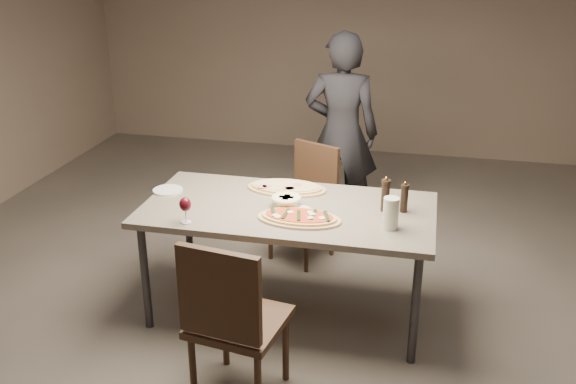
% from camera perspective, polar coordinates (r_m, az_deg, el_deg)
% --- Properties ---
extents(room, '(7.00, 7.00, 7.00)m').
position_cam_1_polar(room, '(3.76, 0.00, 7.79)').
color(room, '#5E5851').
rests_on(room, ground).
extents(dining_table, '(1.80, 0.90, 0.75)m').
position_cam_1_polar(dining_table, '(3.99, 0.00, -2.09)').
color(dining_table, slate).
rests_on(dining_table, ground).
extents(zucchini_pizza, '(0.50, 0.28, 0.05)m').
position_cam_1_polar(zucchini_pizza, '(3.78, 1.00, -2.29)').
color(zucchini_pizza, tan).
rests_on(zucchini_pizza, dining_table).
extents(ham_pizza, '(0.53, 0.29, 0.04)m').
position_cam_1_polar(ham_pizza, '(4.23, -0.12, 0.41)').
color(ham_pizza, tan).
rests_on(ham_pizza, dining_table).
extents(bread_basket, '(0.19, 0.19, 0.07)m').
position_cam_1_polar(bread_basket, '(3.97, -0.16, -0.73)').
color(bread_basket, '#F2EAC4').
rests_on(bread_basket, dining_table).
extents(oil_dish, '(0.12, 0.12, 0.01)m').
position_cam_1_polar(oil_dish, '(3.92, 1.20, -1.58)').
color(oil_dish, white).
rests_on(oil_dish, dining_table).
extents(pepper_mill_left, '(0.06, 0.06, 0.22)m').
position_cam_1_polar(pepper_mill_left, '(3.92, 8.65, -0.25)').
color(pepper_mill_left, black).
rests_on(pepper_mill_left, dining_table).
extents(pepper_mill_right, '(0.05, 0.05, 0.20)m').
position_cam_1_polar(pepper_mill_right, '(3.93, 10.30, -0.50)').
color(pepper_mill_right, black).
rests_on(pepper_mill_right, dining_table).
extents(carafe, '(0.09, 0.09, 0.19)m').
position_cam_1_polar(carafe, '(3.70, 9.13, -1.89)').
color(carafe, silver).
rests_on(carafe, dining_table).
extents(wine_glass, '(0.07, 0.07, 0.16)m').
position_cam_1_polar(wine_glass, '(3.76, -9.12, -1.17)').
color(wine_glass, silver).
rests_on(wine_glass, dining_table).
extents(side_plate, '(0.19, 0.19, 0.01)m').
position_cam_1_polar(side_plate, '(4.28, -10.64, 0.16)').
color(side_plate, white).
rests_on(side_plate, dining_table).
extents(chair_near, '(0.52, 0.52, 0.96)m').
position_cam_1_polar(chair_near, '(3.30, -5.08, -10.87)').
color(chair_near, '#3B2619').
rests_on(chair_near, ground).
extents(chair_far, '(0.55, 0.55, 0.87)m').
position_cam_1_polar(chair_far, '(4.84, 1.81, -0.29)').
color(chair_far, '#3B2619').
rests_on(chair_far, ground).
extents(diner, '(0.62, 0.42, 1.64)m').
position_cam_1_polar(diner, '(5.22, 4.76, 5.22)').
color(diner, black).
rests_on(diner, ground).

